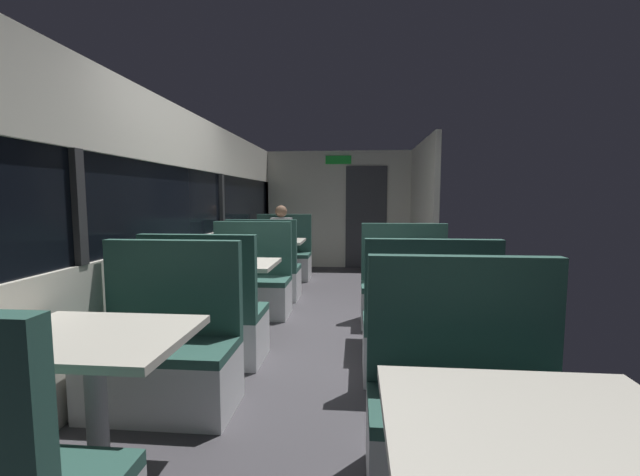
{
  "coord_description": "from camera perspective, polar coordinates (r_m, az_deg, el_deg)",
  "views": [
    {
      "loc": [
        0.36,
        -3.87,
        1.39
      ],
      "look_at": [
        -0.14,
        1.68,
        0.83
      ],
      "focal_mm": 22.78,
      "sensor_mm": 36.0,
      "label": 1
    }
  ],
  "objects": [
    {
      "name": "ground_plane",
      "position": [
        4.13,
        -0.16,
        -14.09
      ],
      "size": [
        3.3,
        9.2,
        0.02
      ],
      "primitive_type": "cube",
      "color": "#423F44"
    },
    {
      "name": "carriage_window_panel_left",
      "position": [
        4.28,
        -19.91,
        1.6
      ],
      "size": [
        0.09,
        8.48,
        2.3
      ],
      "color": "beige",
      "rests_on": "ground_plane"
    },
    {
      "name": "carriage_end_bulkhead",
      "position": [
        8.07,
        3.0,
        3.91
      ],
      "size": [
        2.9,
        0.11,
        2.3
      ],
      "color": "beige",
      "rests_on": "ground_plane"
    },
    {
      "name": "carriage_aisle_panel_right",
      "position": [
        6.96,
        14.17,
        3.56
      ],
      "size": [
        0.08,
        2.4,
        2.3
      ],
      "primitive_type": "cube",
      "color": "beige",
      "rests_on": "ground_plane"
    },
    {
      "name": "dining_table_near_window",
      "position": [
        2.3,
        -29.21,
        -14.03
      ],
      "size": [
        0.9,
        0.7,
        0.74
      ],
      "color": "#9E9EA3",
      "rests_on": "ground_plane"
    },
    {
      "name": "bench_near_window_facing_entry",
      "position": [
        2.97,
        -21.02,
        -15.58
      ],
      "size": [
        0.95,
        0.5,
        1.1
      ],
      "color": "silver",
      "rests_on": "ground_plane"
    },
    {
      "name": "dining_table_mid_window",
      "position": [
        4.2,
        -12.35,
        -4.69
      ],
      "size": [
        0.9,
        0.7,
        0.74
      ],
      "color": "#9E9EA3",
      "rests_on": "ground_plane"
    },
    {
      "name": "bench_mid_window_facing_end",
      "position": [
        3.63,
        -15.61,
        -11.47
      ],
      "size": [
        0.95,
        0.5,
        1.1
      ],
      "color": "silver",
      "rests_on": "ground_plane"
    },
    {
      "name": "bench_mid_window_facing_entry",
      "position": [
        4.92,
        -9.82,
        -6.82
      ],
      "size": [
        0.95,
        0.5,
        1.1
      ],
      "color": "silver",
      "rests_on": "ground_plane"
    },
    {
      "name": "dining_table_far_window",
      "position": [
        6.28,
        -6.43,
        -1.19
      ],
      "size": [
        0.9,
        0.7,
        0.74
      ],
      "color": "#9E9EA3",
      "rests_on": "ground_plane"
    },
    {
      "name": "bench_far_window_facing_end",
      "position": [
        5.65,
        -7.82,
        -5.17
      ],
      "size": [
        0.95,
        0.5,
        1.1
      ],
      "color": "silver",
      "rests_on": "ground_plane"
    },
    {
      "name": "bench_far_window_facing_entry",
      "position": [
        7.0,
        -5.26,
        -3.04
      ],
      "size": [
        0.95,
        0.5,
        1.1
      ],
      "color": "silver",
      "rests_on": "ground_plane"
    },
    {
      "name": "dining_table_front_aisle",
      "position": [
        1.5,
        28.17,
        -25.02
      ],
      "size": [
        0.9,
        0.7,
        0.74
      ],
      "color": "#9E9EA3",
      "rests_on": "ground_plane"
    },
    {
      "name": "bench_front_aisle_facing_entry",
      "position": [
        2.22,
        20.1,
        -23.14
      ],
      "size": [
        0.95,
        0.5,
        1.1
      ],
      "color": "silver",
      "rests_on": "ground_plane"
    },
    {
      "name": "dining_table_rear_aisle",
      "position": [
        3.85,
        13.09,
        -5.65
      ],
      "size": [
        0.9,
        0.7,
        0.74
      ],
      "color": "#9E9EA3",
      "rests_on": "ground_plane"
    },
    {
      "name": "bench_rear_aisle_facing_end",
      "position": [
        3.27,
        14.7,
        -13.43
      ],
      "size": [
        0.95,
        0.5,
        1.1
      ],
      "color": "silver",
      "rests_on": "ground_plane"
    },
    {
      "name": "bench_rear_aisle_facing_entry",
      "position": [
        4.6,
        11.79,
        -7.75
      ],
      "size": [
        0.95,
        0.5,
        1.1
      ],
      "color": "silver",
      "rests_on": "ground_plane"
    },
    {
      "name": "seated_passenger",
      "position": [
        6.9,
        -5.38,
        -1.41
      ],
      "size": [
        0.47,
        0.55,
        1.26
      ],
      "color": "#26262D",
      "rests_on": "ground_plane"
    }
  ]
}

